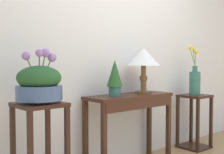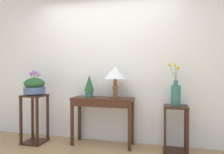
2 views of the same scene
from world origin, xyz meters
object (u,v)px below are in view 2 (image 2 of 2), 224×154
object	(u,v)px
planter_bowl_wide_left	(34,86)
potted_plant_on_console	(89,85)
pedestal_stand_right	(176,129)
flower_vase_tall_right	(176,92)
table_lamp	(115,74)
pedestal_stand_left	(35,119)
console_table	(102,106)

from	to	relation	value
planter_bowl_wide_left	potted_plant_on_console	bearing A→B (deg)	10.54
pedestal_stand_right	flower_vase_tall_right	bearing A→B (deg)	150.80
table_lamp	pedestal_stand_right	size ratio (longest dim) A/B	0.72
table_lamp	pedestal_stand_left	world-z (taller)	table_lamp
console_table	table_lamp	distance (m)	0.56
console_table	potted_plant_on_console	world-z (taller)	potted_plant_on_console
potted_plant_on_console	pedestal_stand_left	size ratio (longest dim) A/B	0.45
console_table	table_lamp	xyz separation A→B (m)	(0.22, 0.02, 0.52)
console_table	table_lamp	size ratio (longest dim) A/B	2.01
console_table	table_lamp	world-z (taller)	table_lamp
flower_vase_tall_right	pedestal_stand_left	bearing A→B (deg)	-176.25
potted_plant_on_console	flower_vase_tall_right	xyz separation A→B (m)	(1.38, -0.02, -0.08)
pedestal_stand_left	planter_bowl_wide_left	world-z (taller)	planter_bowl_wide_left
table_lamp	flower_vase_tall_right	bearing A→B (deg)	-2.31
pedestal_stand_left	flower_vase_tall_right	bearing A→B (deg)	3.75
table_lamp	pedestal_stand_left	distance (m)	1.58
console_table	planter_bowl_wide_left	xyz separation A→B (m)	(-1.15, -0.17, 0.32)
planter_bowl_wide_left	pedestal_stand_right	size ratio (longest dim) A/B	0.59
potted_plant_on_console	flower_vase_tall_right	world-z (taller)	flower_vase_tall_right
pedestal_stand_left	planter_bowl_wide_left	xyz separation A→B (m)	(0.00, -0.00, 0.56)
console_table	pedestal_stand_left	size ratio (longest dim) A/B	1.24
planter_bowl_wide_left	table_lamp	bearing A→B (deg)	7.88
table_lamp	pedestal_stand_left	size ratio (longest dim) A/B	0.62
console_table	pedestal_stand_right	bearing A→B (deg)	-0.86
potted_plant_on_console	pedestal_stand_right	distance (m)	1.52
potted_plant_on_console	pedestal_stand_left	xyz separation A→B (m)	(-0.93, -0.17, -0.58)
table_lamp	console_table	bearing A→B (deg)	-174.43
potted_plant_on_console	planter_bowl_wide_left	world-z (taller)	planter_bowl_wide_left
console_table	flower_vase_tall_right	size ratio (longest dim) A/B	1.58
pedestal_stand_left	planter_bowl_wide_left	distance (m)	0.56
planter_bowl_wide_left	pedestal_stand_left	bearing A→B (deg)	142.83
table_lamp	planter_bowl_wide_left	distance (m)	1.39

